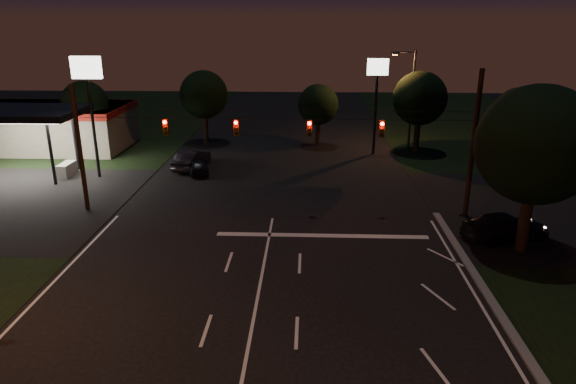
# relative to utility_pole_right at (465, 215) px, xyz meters

# --- Properties ---
(ground) EXTENTS (140.00, 140.00, 0.00)m
(ground) POSITION_rel_utility_pole_right_xyz_m (-12.00, -15.00, 0.00)
(ground) COLOR black
(ground) RESTS_ON ground
(stop_bar) EXTENTS (12.00, 0.50, 0.01)m
(stop_bar) POSITION_rel_utility_pole_right_xyz_m (-9.00, -3.50, 0.01)
(stop_bar) COLOR silver
(stop_bar) RESTS_ON ground
(utility_pole_right) EXTENTS (0.30, 0.30, 9.00)m
(utility_pole_right) POSITION_rel_utility_pole_right_xyz_m (0.00, 0.00, 0.00)
(utility_pole_right) COLOR black
(utility_pole_right) RESTS_ON ground
(utility_pole_left) EXTENTS (0.28, 0.28, 8.00)m
(utility_pole_left) POSITION_rel_utility_pole_right_xyz_m (-24.00, 0.00, 0.00)
(utility_pole_left) COLOR black
(utility_pole_left) RESTS_ON ground
(signal_span) EXTENTS (24.00, 0.40, 1.56)m
(signal_span) POSITION_rel_utility_pole_right_xyz_m (-12.00, -0.04, 5.50)
(signal_span) COLOR black
(signal_span) RESTS_ON ground
(gas_station) EXTENTS (14.20, 16.10, 5.25)m
(gas_station) POSITION_rel_utility_pole_right_xyz_m (-33.86, 15.39, 2.38)
(gas_station) COLOR gray
(gas_station) RESTS_ON ground
(pole_sign_left_near) EXTENTS (2.20, 0.30, 9.10)m
(pole_sign_left_near) POSITION_rel_utility_pole_right_xyz_m (-26.00, 7.00, 6.98)
(pole_sign_left_near) COLOR black
(pole_sign_left_near) RESTS_ON ground
(pole_sign_right) EXTENTS (1.80, 0.30, 8.40)m
(pole_sign_right) POSITION_rel_utility_pole_right_xyz_m (-4.00, 15.00, 6.24)
(pole_sign_right) COLOR black
(pole_sign_right) RESTS_ON ground
(street_light_right_far) EXTENTS (2.20, 0.35, 9.00)m
(street_light_right_far) POSITION_rel_utility_pole_right_xyz_m (-0.76, 17.00, 5.24)
(street_light_right_far) COLOR black
(street_light_right_far) RESTS_ON ground
(tree_right_near) EXTENTS (6.00, 6.00, 8.76)m
(tree_right_near) POSITION_rel_utility_pole_right_xyz_m (1.53, -4.83, 5.68)
(tree_right_near) COLOR black
(tree_right_near) RESTS_ON ground
(tree_far_a) EXTENTS (4.20, 4.20, 6.42)m
(tree_far_a) POSITION_rel_utility_pole_right_xyz_m (-29.98, 15.12, 4.26)
(tree_far_a) COLOR black
(tree_far_a) RESTS_ON ground
(tree_far_b) EXTENTS (4.60, 4.60, 6.98)m
(tree_far_b) POSITION_rel_utility_pole_right_xyz_m (-19.98, 19.13, 4.61)
(tree_far_b) COLOR black
(tree_far_b) RESTS_ON ground
(tree_far_c) EXTENTS (3.80, 3.80, 5.86)m
(tree_far_c) POSITION_rel_utility_pole_right_xyz_m (-8.98, 18.10, 3.90)
(tree_far_c) COLOR black
(tree_far_c) RESTS_ON ground
(tree_far_d) EXTENTS (4.80, 4.80, 7.30)m
(tree_far_d) POSITION_rel_utility_pole_right_xyz_m (0.02, 16.13, 4.83)
(tree_far_d) COLOR black
(tree_far_d) RESTS_ON ground
(tree_far_e) EXTENTS (4.00, 4.00, 6.18)m
(tree_far_e) POSITION_rel_utility_pole_right_xyz_m (8.02, 14.11, 4.11)
(tree_far_e) COLOR black
(tree_far_e) RESTS_ON ground
(car_oncoming_a) EXTENTS (2.49, 4.01, 1.28)m
(car_oncoming_a) POSITION_rel_utility_pole_right_xyz_m (-18.57, 8.36, 0.64)
(car_oncoming_a) COLOR black
(car_oncoming_a) RESTS_ON ground
(car_oncoming_b) EXTENTS (2.43, 4.86, 1.53)m
(car_oncoming_b) POSITION_rel_utility_pole_right_xyz_m (-19.38, 9.74, 0.76)
(car_oncoming_b) COLOR black
(car_oncoming_b) RESTS_ON ground
(car_cross) EXTENTS (5.31, 3.23, 1.44)m
(car_cross) POSITION_rel_utility_pole_right_xyz_m (1.18, -3.52, 0.72)
(car_cross) COLOR black
(car_cross) RESTS_ON ground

